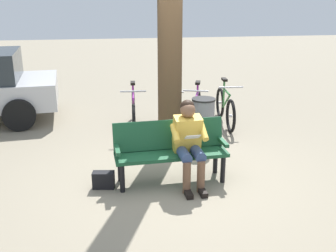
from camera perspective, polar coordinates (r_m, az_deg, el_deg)
The scene contains 10 objects.
ground_plane at distance 5.92m, azimuth 1.63°, elevation -7.32°, with size 40.00×40.00×0.00m, color gray.
bench at distance 5.64m, azimuth 0.31°, elevation -3.04°, with size 1.62×0.56×0.87m.
person_reading at distance 5.49m, azimuth 3.03°, elevation -1.93°, with size 0.50×0.78×1.20m.
handbag at distance 5.62m, azimuth -9.30°, elevation -7.71°, with size 0.30×0.14×0.24m, color black.
tree_trunk at distance 6.67m, azimuth 0.28°, elevation 14.34°, with size 0.41×0.41×4.20m, color #4C3823.
litter_bin at distance 7.01m, azimuth 5.08°, elevation 0.57°, with size 0.42×0.42×0.86m.
bicycle_orange at distance 8.26m, azimuth 8.26°, elevation 2.67°, with size 0.48×1.68×0.94m.
bicycle_silver at distance 7.89m, azimuth 4.14°, elevation 2.09°, with size 0.63×1.62×0.94m.
bicycle_purple at distance 7.75m, azimuth -0.14°, elevation 1.82°, with size 0.48×1.68×0.94m.
bicycle_black at distance 7.87m, azimuth -5.00°, elevation 2.01°, with size 0.48×1.68×0.94m.
Camera 1 is at (1.00, 5.24, 2.57)m, focal length 42.15 mm.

